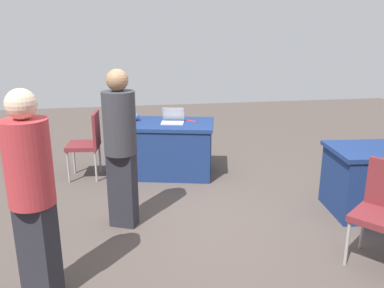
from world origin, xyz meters
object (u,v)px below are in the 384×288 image
at_px(table_foreground, 165,148).
at_px(chair_near_front, 384,208).
at_px(scissors_red, 192,121).
at_px(chair_tucked_left, 88,141).
at_px(person_attendee_standing, 31,188).
at_px(laptop_silver, 173,120).
at_px(person_presenter, 120,142).
at_px(yarn_ball, 135,117).

bearing_deg(table_foreground, chair_near_front, 122.24).
bearing_deg(scissors_red, chair_tucked_left, -130.19).
height_order(person_attendee_standing, laptop_silver, person_attendee_standing).
distance_m(table_foreground, person_presenter, 1.76).
bearing_deg(yarn_ball, person_attendee_standing, 73.25).
height_order(chair_tucked_left, scissors_red, chair_tucked_left).
bearing_deg(person_attendee_standing, laptop_silver, -88.47).
bearing_deg(person_attendee_standing, scissors_red, -92.84).
bearing_deg(table_foreground, laptop_silver, 163.24).
bearing_deg(yarn_ball, table_foreground, 155.44).
height_order(table_foreground, person_attendee_standing, person_attendee_standing).
relative_size(laptop_silver, yarn_ball, 3.16).
bearing_deg(person_presenter, chair_tucked_left, 130.41).
height_order(chair_tucked_left, person_presenter, person_presenter).
distance_m(laptop_silver, yarn_ball, 0.57).
height_order(person_attendee_standing, yarn_ball, person_attendee_standing).
xyz_separation_m(chair_near_front, yarn_ball, (2.09, -2.86, 0.29)).
relative_size(chair_tucked_left, person_presenter, 0.56).
bearing_deg(laptop_silver, chair_near_front, 133.33).
distance_m(person_attendee_standing, laptop_silver, 2.99).
xyz_separation_m(table_foreground, laptop_silver, (-0.12, 0.04, 0.43)).
height_order(table_foreground, yarn_ball, yarn_ball).
bearing_deg(laptop_silver, yarn_ball, -10.18).
xyz_separation_m(person_presenter, yarn_ball, (-0.21, -1.74, -0.11)).
relative_size(table_foreground, yarn_ball, 13.45).
bearing_deg(chair_near_front, person_attendee_standing, 52.19).
bearing_deg(person_presenter, chair_near_front, -2.64).
xyz_separation_m(person_attendee_standing, yarn_ball, (-0.86, -2.87, -0.10)).
xyz_separation_m(table_foreground, person_attendee_standing, (1.27, 2.68, 0.55)).
bearing_deg(chair_near_front, yarn_ball, -1.69).
distance_m(chair_tucked_left, yarn_ball, 0.76).
bearing_deg(person_presenter, person_attendee_standing, -96.54).
height_order(laptop_silver, yarn_ball, laptop_silver).
distance_m(person_presenter, person_attendee_standing, 1.30).
xyz_separation_m(chair_tucked_left, laptop_silver, (-1.21, 0.04, 0.26)).
xyz_separation_m(table_foreground, yarn_ball, (0.41, -0.19, 0.45)).
relative_size(table_foreground, chair_tucked_left, 1.65).
xyz_separation_m(chair_tucked_left, person_presenter, (-0.48, 1.56, 0.40)).
relative_size(table_foreground, person_presenter, 0.93).
relative_size(person_attendee_standing, laptop_silver, 4.52).
distance_m(table_foreground, chair_tucked_left, 1.10).
relative_size(table_foreground, laptop_silver, 4.25).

